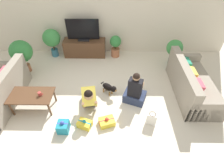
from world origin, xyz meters
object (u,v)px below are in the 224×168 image
Objects in this scene: potted_plant_back_left at (52,39)px; gift_bag_a at (151,119)px; tv_console at (85,48)px; potted_plant_corner_right at (174,49)px; person_kneeling at (89,97)px; gift_box_b at (63,127)px; person_sitting at (135,92)px; tv at (83,31)px; mug at (40,94)px; gift_box_a at (107,122)px; potted_plant_corner_left at (21,52)px; sofa_right at (191,84)px; coffee_table at (31,96)px; potted_plant_back_right at (115,45)px; dog at (109,88)px; gift_box_c at (85,124)px.

potted_plant_back_left reaches higher than gift_bag_a.
potted_plant_corner_right reaches higher than tv_console.
potted_plant_back_left is 2.74m from person_kneeling.
potted_plant_back_left is 3.18× the size of gift_box_b.
tv_console is 4.19× the size of gift_bag_a.
potted_plant_corner_right is 2.16m from person_sitting.
tv is 2.56m from mug.
potted_plant_corner_left is at bearing 142.12° from gift_box_a.
person_sitting reaches higher than gift_box_b.
potted_plant_back_left is at bearing 66.34° from sofa_right.
coffee_table is 3.04× the size of gift_bag_a.
gift_box_b is at bearing -110.59° from potted_plant_back_right.
tv_console is at bearing 29.23° from potted_plant_corner_left.
dog is at bearing 88.20° from gift_box_a.
gift_bag_a is at bearing 6.11° from gift_box_b.
person_kneeling is at bearing 129.55° from gift_box_a.
dog is 1.50m from gift_box_b.
tv_console is at bearing 73.96° from mug.
tv reaches higher than gift_bag_a.
coffee_table is at bearing -110.89° from tv_console.
person_kneeling is 0.65m from gift_box_c.
dog is 1.34m from gift_bag_a.
coffee_table is 8.33× the size of mug.
potted_plant_corner_right is (2.86, -0.48, 0.26)m from tv_console.
person_kneeling is at bearing 101.80° from sofa_right.
coffee_table is 2.39m from potted_plant_back_left.
gift_box_a is (-2.16, -1.07, -0.22)m from sofa_right.
potted_plant_back_right is at bearing 0.00° from potted_plant_back_left.
sofa_right is 2.19× the size of person_sitting.
potted_plant_corner_right is 1.91× the size of dog.
potted_plant_corner_right is at bearing -9.45° from tv_console.
person_sitting is (2.44, 0.26, -0.07)m from coffee_table.
person_kneeling reaches higher than tv_console.
gift_box_a is 1.66m from mug.
coffee_table is at bearing -152.77° from potted_plant_corner_right.
potted_plant_back_right is 0.74× the size of potted_plant_corner_left.
tv is 3.08m from gift_box_c.
tv_console is 1.45× the size of potted_plant_back_left.
tv reaches higher than potted_plant_corner_left.
potted_plant_back_left reaches higher than tv_console.
sofa_right reaches higher than gift_bag_a.
gift_bag_a is (2.76, -0.43, -0.23)m from coffee_table.
potted_plant_back_right is 0.96× the size of person_kneeling.
gift_bag_a is at bearing -74.16° from potted_plant_back_right.
potted_plant_corner_left is (-2.71, -0.88, 0.24)m from potted_plant_back_right.
mug reaches higher than gift_box_a.
potted_plant_corner_left is 2.33× the size of dog.
person_kneeling is 2.61× the size of gift_box_b.
sofa_right is at bearing -23.66° from potted_plant_back_left.
gift_bag_a reaches higher than gift_box_b.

